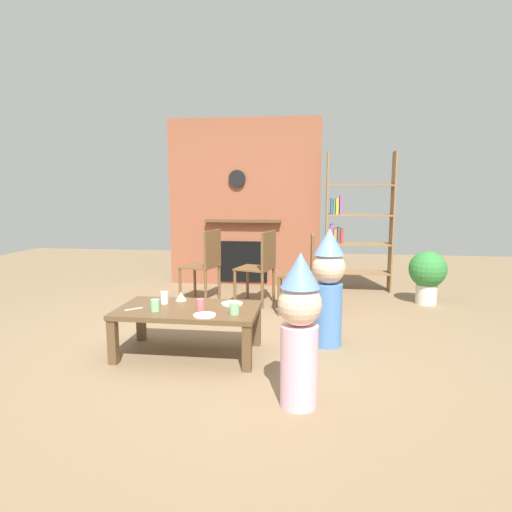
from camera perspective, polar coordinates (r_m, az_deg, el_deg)
name	(u,v)px	position (r m, az deg, el deg)	size (l,w,h in m)	color
ground_plane	(234,345)	(3.97, -2.97, -11.68)	(12.00, 12.00, 0.00)	#846B4C
brick_fireplace_feature	(244,204)	(6.34, -1.57, 6.92)	(2.20, 0.28, 2.40)	#935138
bookshelf	(352,228)	(6.10, 12.61, 3.61)	(0.90, 0.28, 1.90)	olive
coffee_table	(189,314)	(3.70, -8.90, -7.62)	(1.17, 0.66, 0.41)	brown
paper_cup_near_left	(234,308)	(3.45, -2.88, -6.92)	(0.08, 0.08, 0.10)	#8CD18C
paper_cup_near_right	(155,305)	(3.63, -13.17, -6.36)	(0.07, 0.07, 0.09)	#8CD18C
paper_cup_center	(201,304)	(3.59, -7.34, -6.36)	(0.07, 0.07, 0.09)	#E5666B
paper_cup_far_left	(164,298)	(3.84, -12.00, -5.41)	(0.07, 0.07, 0.11)	silver
paper_plate_front	(205,315)	(3.43, -6.80, -7.76)	(0.18, 0.18, 0.01)	white
paper_plate_rear	(232,304)	(3.75, -3.19, -6.29)	(0.18, 0.18, 0.01)	white
birthday_cake_slice	(181,296)	(3.93, -9.87, -5.25)	(0.10, 0.10, 0.08)	#EAC68C
table_fork	(133,309)	(3.74, -15.88, -6.73)	(0.15, 0.02, 0.01)	silver
child_with_cone_hat	(300,326)	(2.76, 5.77, -9.24)	(0.28, 0.28, 1.00)	#EAB2C6
child_in_pink	(328,284)	(3.87, 9.53, -3.72)	(0.29, 0.29, 1.05)	#4C7FC6
dining_chair_left	(206,261)	(5.40, -6.62, -0.68)	(0.49, 0.49, 0.90)	brown
dining_chair_middle	(261,263)	(5.22, 0.73, -0.94)	(0.50, 0.50, 0.90)	brown
dining_chair_right	(304,268)	(4.92, 6.35, -1.59)	(0.42, 0.42, 0.90)	brown
potted_plant_tall	(428,273)	(5.66, 21.71, -2.09)	(0.45, 0.45, 0.66)	beige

